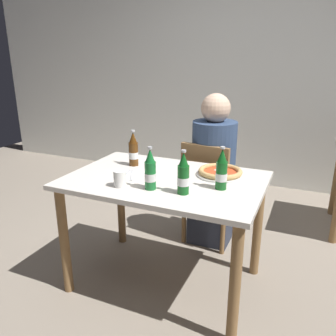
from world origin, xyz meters
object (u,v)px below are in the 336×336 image
Objects in this scene: beer_bottle_center at (222,171)px; beer_bottle_extra at (183,176)px; dining_table_main at (165,195)px; diner_seated at (213,174)px; pizza_margherita_near at (220,172)px; chair_behind_table at (209,188)px; beer_bottle_left at (133,151)px; napkin_with_cutlery at (129,175)px; paper_cup at (120,179)px; beer_bottle_right at (151,172)px.

beer_bottle_extra is at bearing -138.65° from beer_bottle_center.
dining_table_main is 0.67m from diner_seated.
diner_seated is at bearing 110.72° from pizza_margherita_near.
chair_behind_table is 3.44× the size of beer_bottle_extra.
beer_bottle_left reaches higher than napkin_with_cutlery.
beer_bottle_extra is 0.38m from paper_cup.
beer_bottle_left is 0.24m from napkin_with_cutlery.
paper_cup is (-0.48, -0.42, 0.03)m from pizza_margherita_near.
beer_bottle_right is (-0.11, -0.81, 0.37)m from chair_behind_table.
beer_bottle_extra is 2.60× the size of paper_cup.
pizza_margherita_near is 0.39m from beer_bottle_extra.
diner_seated reaches higher than beer_bottle_right.
chair_behind_table is 0.55m from pizza_margherita_near.
beer_bottle_center is 0.58m from paper_cup.
beer_bottle_left is 1.00× the size of beer_bottle_right.
beer_bottle_left is at bearing 107.90° from paper_cup.
diner_seated reaches higher than beer_bottle_center.
beer_bottle_left reaches higher than dining_table_main.
beer_bottle_center is (0.67, -0.19, 0.00)m from beer_bottle_left.
diner_seated is at bearing 82.10° from beer_bottle_right.
diner_seated reaches higher than napkin_with_cutlery.
beer_bottle_center reaches higher than napkin_with_cutlery.
beer_bottle_extra is (0.19, 0.01, 0.00)m from beer_bottle_right.
beer_bottle_left is at bearing 153.37° from dining_table_main.
beer_bottle_right is 1.00× the size of beer_bottle_extra.
beer_bottle_right is (-0.30, -0.38, 0.08)m from pizza_margherita_near.
paper_cup is at bearing -159.95° from beer_bottle_center.
napkin_with_cutlery is 0.20m from paper_cup.
dining_table_main is at bearing 136.15° from beer_bottle_extra.
paper_cup is (0.12, -0.38, -0.06)m from beer_bottle_left.
beer_bottle_left and beer_bottle_extra have the same top height.
beer_bottle_right is at bearing -97.90° from diner_seated.
diner_seated is 0.91m from beer_bottle_right.
napkin_with_cutlery is at bearing -115.95° from diner_seated.
napkin_with_cutlery is at bearing -68.80° from beer_bottle_left.
chair_behind_table reaches higher than napkin_with_cutlery.
beer_bottle_left is 1.08× the size of napkin_with_cutlery.
napkin_with_cutlery is (-0.23, 0.15, -0.10)m from beer_bottle_right.
pizza_margherita_near is at bearing 51.73° from beer_bottle_right.
beer_bottle_right is (-0.12, -0.86, 0.27)m from diner_seated.
beer_bottle_extra is at bearing 7.29° from paper_cup.
beer_bottle_left reaches higher than paper_cup.
beer_bottle_extra is (0.07, -0.85, 0.27)m from diner_seated.
beer_bottle_left is (-0.41, -0.46, 0.37)m from chair_behind_table.
pizza_margherita_near is at bearing 73.72° from beer_bottle_extra.
diner_seated reaches higher than chair_behind_table.
chair_behind_table is at bearing 82.27° from beer_bottle_right.
chair_behind_table is 0.79m from beer_bottle_center.
beer_bottle_right reaches higher than napkin_with_cutlery.
chair_behind_table is 0.70× the size of diner_seated.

